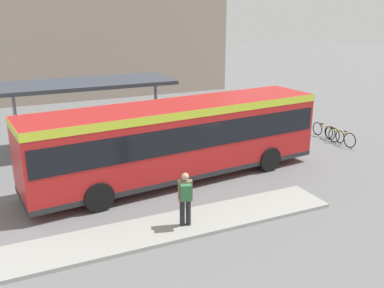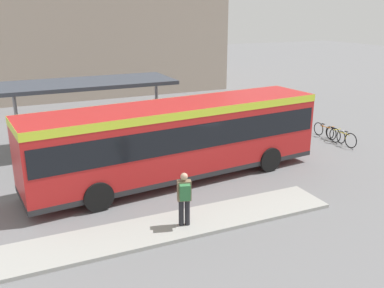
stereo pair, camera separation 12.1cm
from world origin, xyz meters
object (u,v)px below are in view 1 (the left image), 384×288
at_px(bicycle_white, 334,134).
at_px(pedestrian_waiting, 185,196).
at_px(bicycle_orange, 324,131).
at_px(potted_planter_near_shelter, 51,158).
at_px(city_bus, 178,136).
at_px(bicycle_yellow, 342,137).

bearing_deg(bicycle_white, pedestrian_waiting, -59.40).
bearing_deg(bicycle_orange, potted_planter_near_shelter, -94.52).
relative_size(pedestrian_waiting, bicycle_white, 1.11).
height_order(pedestrian_waiting, potted_planter_near_shelter, pedestrian_waiting).
bearing_deg(bicycle_orange, city_bus, -79.05).
bearing_deg(bicycle_yellow, potted_planter_near_shelter, 77.89).
bearing_deg(potted_planter_near_shelter, bicycle_orange, -2.58).
xyz_separation_m(city_bus, potted_planter_near_shelter, (-4.63, 2.79, -1.15)).
height_order(pedestrian_waiting, bicycle_orange, pedestrian_waiting).
xyz_separation_m(bicycle_white, potted_planter_near_shelter, (-14.13, 1.35, 0.33)).
relative_size(city_bus, pedestrian_waiting, 7.03).
distance_m(bicycle_white, potted_planter_near_shelter, 14.20).
xyz_separation_m(city_bus, pedestrian_waiting, (-1.45, -3.96, -0.70)).
distance_m(city_bus, bicycle_white, 9.72).
bearing_deg(potted_planter_near_shelter, pedestrian_waiting, -64.81).
bearing_deg(pedestrian_waiting, city_bus, -3.76).
bearing_deg(bicycle_orange, pedestrian_waiting, -62.61).
xyz_separation_m(bicycle_yellow, bicycle_orange, (0.10, 1.44, -0.02)).
bearing_deg(potted_planter_near_shelter, city_bus, -31.10).
bearing_deg(potted_planter_near_shelter, bicycle_yellow, -8.44).
xyz_separation_m(bicycle_white, bicycle_orange, (-0.07, 0.72, 0.02)).
bearing_deg(bicycle_white, city_bus, -77.01).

